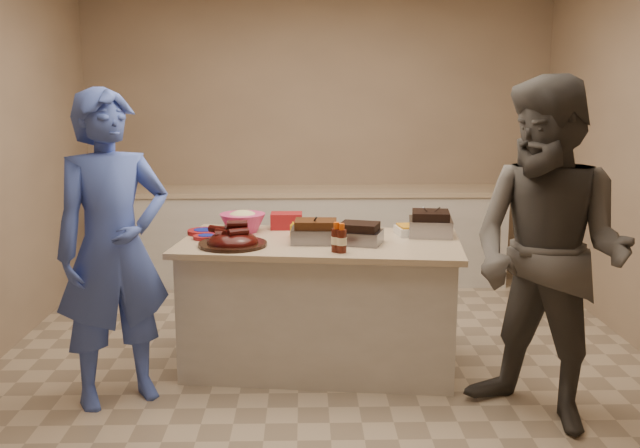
{
  "coord_description": "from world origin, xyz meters",
  "views": [
    {
      "loc": [
        -0.14,
        -4.51,
        1.85
      ],
      "look_at": [
        -0.03,
        0.11,
        0.96
      ],
      "focal_mm": 40.0,
      "sensor_mm": 36.0,
      "label": 1
    }
  ],
  "objects_px": {
    "rib_platter": "(233,246)",
    "guest_blue": "(122,399)",
    "island": "(320,364)",
    "roasting_pan": "(430,235)",
    "guest_gray": "(538,420)",
    "coleslaw_bowl": "(243,232)",
    "plastic_cup": "(232,227)",
    "bbq_bottle_b": "(342,253)",
    "bbq_bottle_a": "(336,252)",
    "mustard_bottle": "(293,237)"
  },
  "relations": [
    {
      "from": "coleslaw_bowl",
      "to": "bbq_bottle_a",
      "type": "relative_size",
      "value": 1.73
    },
    {
      "from": "roasting_pan",
      "to": "bbq_bottle_b",
      "type": "height_order",
      "value": "bbq_bottle_b"
    },
    {
      "from": "roasting_pan",
      "to": "bbq_bottle_a",
      "type": "xyz_separation_m",
      "value": [
        -0.66,
        -0.47,
        0.0
      ]
    },
    {
      "from": "bbq_bottle_b",
      "to": "plastic_cup",
      "type": "relative_size",
      "value": 1.7
    },
    {
      "from": "rib_platter",
      "to": "bbq_bottle_b",
      "type": "height_order",
      "value": "bbq_bottle_b"
    },
    {
      "from": "rib_platter",
      "to": "mustard_bottle",
      "type": "bearing_deg",
      "value": 35.31
    },
    {
      "from": "island",
      "to": "guest_blue",
      "type": "distance_m",
      "value": 1.32
    },
    {
      "from": "guest_blue",
      "to": "rib_platter",
      "type": "bearing_deg",
      "value": -1.79
    },
    {
      "from": "island",
      "to": "bbq_bottle_b",
      "type": "height_order",
      "value": "bbq_bottle_b"
    },
    {
      "from": "bbq_bottle_a",
      "to": "roasting_pan",
      "type": "bearing_deg",
      "value": 35.66
    },
    {
      "from": "plastic_cup",
      "to": "guest_blue",
      "type": "bearing_deg",
      "value": -121.13
    },
    {
      "from": "island",
      "to": "mustard_bottle",
      "type": "xyz_separation_m",
      "value": [
        -0.18,
        0.12,
        0.86
      ]
    },
    {
      "from": "island",
      "to": "rib_platter",
      "type": "bearing_deg",
      "value": -157.67
    },
    {
      "from": "bbq_bottle_a",
      "to": "bbq_bottle_b",
      "type": "height_order",
      "value": "bbq_bottle_a"
    },
    {
      "from": "mustard_bottle",
      "to": "island",
      "type": "bearing_deg",
      "value": -32.66
    },
    {
      "from": "roasting_pan",
      "to": "guest_gray",
      "type": "xyz_separation_m",
      "value": [
        0.46,
        -1.0,
        -0.86
      ]
    },
    {
      "from": "island",
      "to": "guest_blue",
      "type": "height_order",
      "value": "island"
    },
    {
      "from": "roasting_pan",
      "to": "bbq_bottle_a",
      "type": "relative_size",
      "value": 1.56
    },
    {
      "from": "plastic_cup",
      "to": "guest_gray",
      "type": "relative_size",
      "value": 0.06
    },
    {
      "from": "coleslaw_bowl",
      "to": "plastic_cup",
      "type": "height_order",
      "value": "coleslaw_bowl"
    },
    {
      "from": "guest_gray",
      "to": "bbq_bottle_b",
      "type": "bearing_deg",
      "value": -157.21
    },
    {
      "from": "rib_platter",
      "to": "guest_blue",
      "type": "relative_size",
      "value": 0.24
    },
    {
      "from": "bbq_bottle_a",
      "to": "plastic_cup",
      "type": "bearing_deg",
      "value": 132.02
    },
    {
      "from": "roasting_pan",
      "to": "plastic_cup",
      "type": "xyz_separation_m",
      "value": [
        -1.37,
        0.32,
        0.0
      ]
    },
    {
      "from": "mustard_bottle",
      "to": "guest_gray",
      "type": "xyz_separation_m",
      "value": [
        1.39,
        -0.97,
        -0.86
      ]
    },
    {
      "from": "coleslaw_bowl",
      "to": "mustard_bottle",
      "type": "xyz_separation_m",
      "value": [
        0.35,
        -0.18,
        0.0
      ]
    },
    {
      "from": "rib_platter",
      "to": "guest_gray",
      "type": "bearing_deg",
      "value": -21.7
    },
    {
      "from": "coleslaw_bowl",
      "to": "bbq_bottle_b",
      "type": "height_order",
      "value": "coleslaw_bowl"
    },
    {
      "from": "island",
      "to": "bbq_bottle_b",
      "type": "relative_size",
      "value": 10.13
    },
    {
      "from": "plastic_cup",
      "to": "guest_gray",
      "type": "xyz_separation_m",
      "value": [
        1.83,
        -1.32,
        -0.86
      ]
    },
    {
      "from": "roasting_pan",
      "to": "coleslaw_bowl",
      "type": "distance_m",
      "value": 1.29
    },
    {
      "from": "guest_blue",
      "to": "island",
      "type": "bearing_deg",
      "value": -7.76
    },
    {
      "from": "plastic_cup",
      "to": "mustard_bottle",
      "type": "bearing_deg",
      "value": -37.99
    },
    {
      "from": "bbq_bottle_a",
      "to": "plastic_cup",
      "type": "relative_size",
      "value": 1.73
    },
    {
      "from": "coleslaw_bowl",
      "to": "plastic_cup",
      "type": "relative_size",
      "value": 3.0
    },
    {
      "from": "mustard_bottle",
      "to": "bbq_bottle_a",
      "type": "bearing_deg",
      "value": -58.73
    },
    {
      "from": "island",
      "to": "plastic_cup",
      "type": "distance_m",
      "value": 1.16
    },
    {
      "from": "coleslaw_bowl",
      "to": "guest_gray",
      "type": "relative_size",
      "value": 0.17
    },
    {
      "from": "bbq_bottle_a",
      "to": "guest_gray",
      "type": "relative_size",
      "value": 0.1
    },
    {
      "from": "rib_platter",
      "to": "bbq_bottle_a",
      "type": "height_order",
      "value": "bbq_bottle_a"
    },
    {
      "from": "rib_platter",
      "to": "coleslaw_bowl",
      "type": "relative_size",
      "value": 1.37
    },
    {
      "from": "coleslaw_bowl",
      "to": "roasting_pan",
      "type": "bearing_deg",
      "value": -6.99
    },
    {
      "from": "island",
      "to": "mustard_bottle",
      "type": "height_order",
      "value": "mustard_bottle"
    },
    {
      "from": "rib_platter",
      "to": "mustard_bottle",
      "type": "xyz_separation_m",
      "value": [
        0.38,
        0.27,
        0.0
      ]
    },
    {
      "from": "rib_platter",
      "to": "guest_gray",
      "type": "height_order",
      "value": "rib_platter"
    },
    {
      "from": "roasting_pan",
      "to": "coleslaw_bowl",
      "type": "relative_size",
      "value": 0.9
    },
    {
      "from": "coleslaw_bowl",
      "to": "bbq_bottle_a",
      "type": "bearing_deg",
      "value": -45.29
    },
    {
      "from": "rib_platter",
      "to": "mustard_bottle",
      "type": "relative_size",
      "value": 3.98
    },
    {
      "from": "roasting_pan",
      "to": "guest_gray",
      "type": "distance_m",
      "value": 1.4
    },
    {
      "from": "mustard_bottle",
      "to": "guest_blue",
      "type": "height_order",
      "value": "mustard_bottle"
    }
  ]
}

